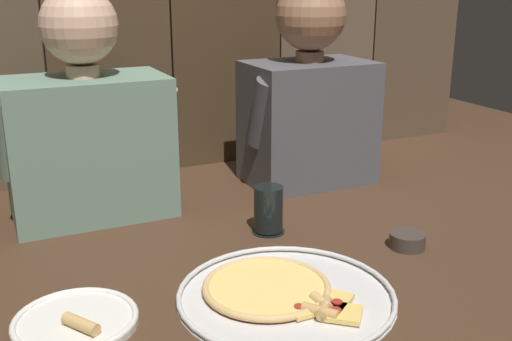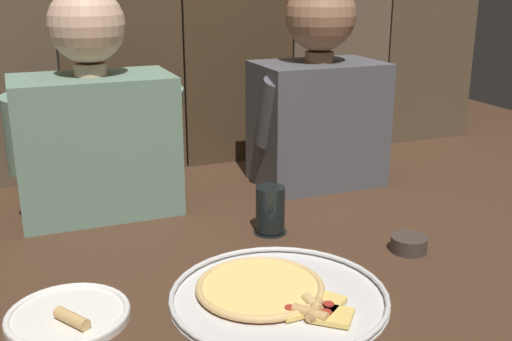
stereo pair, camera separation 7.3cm
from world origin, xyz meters
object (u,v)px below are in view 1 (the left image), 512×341
at_px(dipping_bowl, 407,240).
at_px(diner_right, 309,90).
at_px(drinking_glass, 268,210).
at_px(dinner_plate, 76,321).
at_px(pizza_tray, 281,293).
at_px(diner_left, 87,117).

xyz_separation_m(dipping_bowl, diner_right, (0.03, 0.51, 0.25)).
relative_size(drinking_glass, dipping_bowl, 1.42).
distance_m(dinner_plate, dipping_bowl, 0.73).
height_order(dinner_plate, dipping_bowl, same).
bearing_deg(pizza_tray, dinner_plate, 170.10).
xyz_separation_m(dinner_plate, drinking_glass, (0.49, 0.23, 0.05)).
bearing_deg(diner_right, dipping_bowl, -93.30).
distance_m(dinner_plate, drinking_glass, 0.54).
xyz_separation_m(drinking_glass, diner_left, (-0.35, 0.30, 0.20)).
bearing_deg(drinking_glass, diner_right, 47.51).
relative_size(dinner_plate, diner_right, 0.38).
bearing_deg(dinner_plate, dipping_bowl, 1.35).
relative_size(drinking_glass, diner_left, 0.20).
distance_m(pizza_tray, dipping_bowl, 0.37).
relative_size(dinner_plate, diner_left, 0.38).
relative_size(dipping_bowl, diner_left, 0.14).
bearing_deg(diner_right, dinner_plate, -145.30).
bearing_deg(diner_right, pizza_tray, -123.38).
height_order(drinking_glass, diner_left, diner_left).
bearing_deg(diner_left, dipping_bowl, -40.53).
bearing_deg(diner_right, drinking_glass, -132.49).
distance_m(pizza_tray, diner_right, 0.76).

